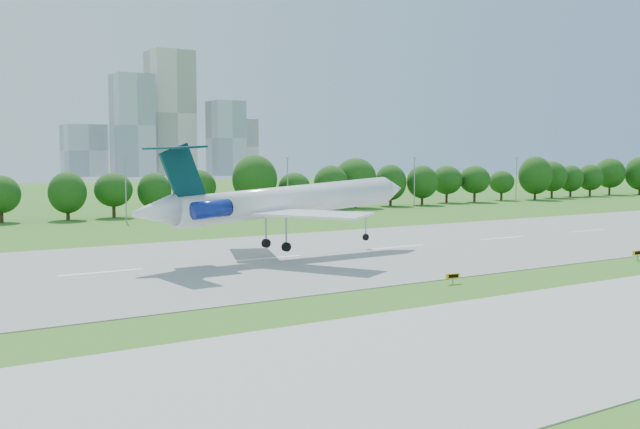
# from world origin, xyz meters

# --- Properties ---
(ground) EXTENTS (600.00, 600.00, 0.00)m
(ground) POSITION_xyz_m (0.00, 0.00, 0.00)
(ground) COLOR #276219
(ground) RESTS_ON ground
(runway) EXTENTS (400.00, 45.00, 0.08)m
(runway) POSITION_xyz_m (0.00, 25.00, 0.04)
(runway) COLOR gray
(runway) RESTS_ON ground
(tree_line) EXTENTS (288.40, 8.40, 10.40)m
(tree_line) POSITION_xyz_m (0.00, 92.00, 6.19)
(tree_line) COLOR #382314
(tree_line) RESTS_ON ground
(light_poles) EXTENTS (175.90, 0.25, 12.19)m
(light_poles) POSITION_xyz_m (-2.50, 82.00, 6.34)
(light_poles) COLOR gray
(light_poles) RESTS_ON ground
(skyline) EXTENTS (127.00, 52.00, 80.00)m
(skyline) POSITION_xyz_m (100.16, 390.61, 30.46)
(skyline) COLOR #B2B2B7
(skyline) RESTS_ON ground
(airliner) EXTENTS (39.15, 28.39, 12.85)m
(airliner) POSITION_xyz_m (-18.89, 24.85, 7.06)
(airliner) COLOR white
(airliner) RESTS_ON ground
(taxi_sign_left) EXTENTS (1.49, 0.40, 1.04)m
(taxi_sign_left) POSITION_xyz_m (-12.74, 0.37, 0.77)
(taxi_sign_left) COLOR gray
(taxi_sign_left) RESTS_ON ground
(taxi_sign_centre) EXTENTS (1.69, 0.27, 1.19)m
(taxi_sign_centre) POSITION_xyz_m (17.10, 0.57, 0.87)
(taxi_sign_centre) COLOR gray
(taxi_sign_centre) RESTS_ON ground
(service_vehicle_b) EXTENTS (4.09, 2.56, 1.30)m
(service_vehicle_b) POSITION_xyz_m (-3.15, 84.42, 0.65)
(service_vehicle_b) COLOR white
(service_vehicle_b) RESTS_ON ground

